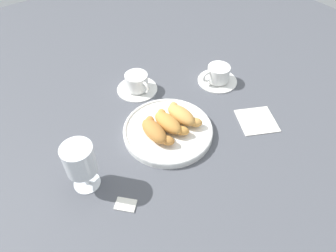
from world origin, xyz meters
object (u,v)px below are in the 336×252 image
object	(u,v)px
croissant_extra	(182,115)
coffee_cup_far	(137,84)
pastry_plate	(168,130)
folded_napkin	(257,120)
coffee_cup_near	(218,75)
sugar_packet	(126,204)
juice_glass_left	(80,161)
croissant_large	(155,131)
croissant_small	(169,123)

from	to	relation	value
croissant_extra	coffee_cup_far	xyz separation A→B (m)	(-0.22, -0.02, -0.02)
pastry_plate	croissant_extra	xyz separation A→B (m)	(-0.00, 0.05, 0.03)
coffee_cup_far	folded_napkin	bearing A→B (deg)	31.38
croissant_extra	folded_napkin	xyz separation A→B (m)	(0.13, 0.19, -0.04)
croissant_extra	coffee_cup_near	distance (m)	0.25
sugar_packet	coffee_cup_near	bearing A→B (deg)	71.07
croissant_extra	folded_napkin	world-z (taller)	croissant_extra
coffee_cup_near	juice_glass_left	distance (m)	0.57
croissant_large	juice_glass_left	bearing A→B (deg)	-86.89
pastry_plate	croissant_extra	size ratio (longest dim) A/B	1.93
pastry_plate	folded_napkin	distance (m)	0.28
pastry_plate	coffee_cup_near	xyz separation A→B (m)	(-0.09, 0.28, 0.01)
croissant_large	croissant_small	xyz separation A→B (m)	(-0.00, 0.05, 0.00)
pastry_plate	croissant_large	xyz separation A→B (m)	(0.00, -0.05, 0.03)
croissant_large	folded_napkin	world-z (taller)	croissant_large
pastry_plate	croissant_small	size ratio (longest dim) A/B	1.92
croissant_small	sugar_packet	size ratio (longest dim) A/B	2.73
coffee_cup_far	pastry_plate	bearing A→B (deg)	-9.44
croissant_large	croissant_small	size ratio (longest dim) A/B	1.00
croissant_large	croissant_extra	distance (m)	0.10
croissant_extra	sugar_packet	world-z (taller)	croissant_extra
sugar_packet	folded_napkin	xyz separation A→B (m)	(-0.00, 0.47, -0.00)
pastry_plate	coffee_cup_near	world-z (taller)	coffee_cup_near
pastry_plate	coffee_cup_far	size ratio (longest dim) A/B	1.93
croissant_extra	juice_glass_left	distance (m)	0.33
pastry_plate	sugar_packet	size ratio (longest dim) A/B	5.24
croissant_small	juice_glass_left	distance (m)	0.28
folded_napkin	sugar_packet	bearing A→B (deg)	-89.66
croissant_small	croissant_extra	xyz separation A→B (m)	(-0.00, 0.05, 0.00)
sugar_packet	croissant_small	bearing A→B (deg)	77.00
folded_napkin	pastry_plate	bearing A→B (deg)	-116.63
croissant_extra	coffee_cup_near	world-z (taller)	croissant_extra
croissant_extra	coffee_cup_far	size ratio (longest dim) A/B	1.00
croissant_extra	coffee_cup_far	world-z (taller)	croissant_extra
coffee_cup_near	sugar_packet	bearing A→B (deg)	-66.71
croissant_extra	folded_napkin	size ratio (longest dim) A/B	1.24
croissant_extra	juice_glass_left	world-z (taller)	juice_glass_left
pastry_plate	coffee_cup_far	xyz separation A→B (m)	(-0.22, 0.04, 0.01)
coffee_cup_near	juice_glass_left	xyz separation A→B (m)	(0.11, -0.55, 0.07)
croissant_extra	sugar_packet	xyz separation A→B (m)	(0.13, -0.28, -0.04)
croissant_small	coffee_cup_near	bearing A→B (deg)	108.05
croissant_extra	coffee_cup_far	bearing A→B (deg)	-175.68
coffee_cup_far	sugar_packet	xyz separation A→B (m)	(0.35, -0.26, -0.02)
pastry_plate	folded_napkin	size ratio (longest dim) A/B	2.38
coffee_cup_near	coffee_cup_far	world-z (taller)	same
croissant_small	juice_glass_left	size ratio (longest dim) A/B	0.98
croissant_large	croissant_small	bearing A→B (deg)	92.89
croissant_extra	croissant_large	bearing A→B (deg)	-87.25
coffee_cup_near	coffee_cup_far	xyz separation A→B (m)	(-0.13, -0.25, 0.00)
croissant_large	coffee_cup_far	bearing A→B (deg)	159.47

